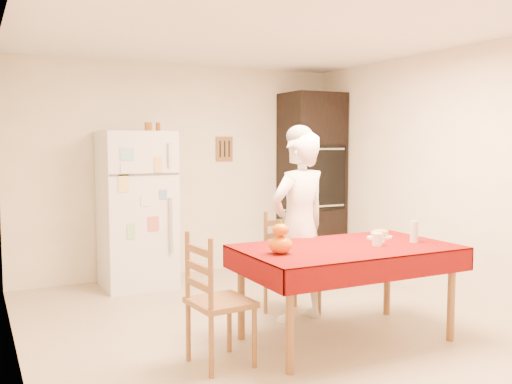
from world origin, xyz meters
TOP-DOWN VIEW (x-y plane):
  - floor at (0.00, 0.00)m, footprint 4.50×4.50m
  - room_shell at (0.00, 0.00)m, footprint 4.02×4.52m
  - refrigerator at (-0.65, 1.88)m, footprint 0.75×0.74m
  - oven_cabinet at (1.63, 1.93)m, footprint 0.70×0.62m
  - dining_table at (0.38, -0.58)m, footprint 1.70×1.00m
  - chair_far at (0.33, 0.26)m, footprint 0.48×0.47m
  - chair_left at (-0.77, -0.60)m, footprint 0.44×0.46m
  - seated_woman at (0.31, 0.03)m, footprint 0.68×0.53m
  - coffee_mug at (0.61, -0.68)m, footprint 0.08×0.08m
  - pumpkin_lower at (-0.24, -0.62)m, footprint 0.18×0.18m
  - pumpkin_upper at (-0.24, -0.62)m, footprint 0.12×0.12m
  - wine_glass at (0.98, -0.68)m, footprint 0.07×0.07m
  - bread_plate at (0.84, -0.42)m, footprint 0.24×0.24m
  - bread_loaf at (0.84, -0.42)m, footprint 0.18×0.10m
  - spice_jar_left at (-0.51, 1.93)m, footprint 0.05×0.05m
  - spice_jar_mid at (-0.47, 1.93)m, footprint 0.05×0.05m
  - spice_jar_right at (-0.38, 1.93)m, footprint 0.05×0.05m

SIDE VIEW (x-z plane):
  - floor at x=0.00m, z-range 0.00..0.00m
  - chair_far at x=0.33m, z-range 0.03..0.98m
  - chair_left at x=-0.77m, z-range 0.03..0.98m
  - dining_table at x=0.38m, z-range 0.31..1.07m
  - bread_plate at x=0.84m, z-range 0.76..0.78m
  - bread_loaf at x=0.84m, z-range 0.78..0.84m
  - coffee_mug at x=0.61m, z-range 0.76..0.86m
  - pumpkin_lower at x=-0.24m, z-range 0.76..0.89m
  - seated_woman at x=0.31m, z-range 0.00..1.67m
  - wine_glass at x=0.98m, z-range 0.76..0.94m
  - refrigerator at x=-0.65m, z-range 0.00..1.70m
  - pumpkin_upper at x=-0.24m, z-range 0.89..0.99m
  - oven_cabinet at x=1.63m, z-range 0.00..2.20m
  - room_shell at x=0.00m, z-range 0.37..2.88m
  - spice_jar_left at x=-0.51m, z-range 1.70..1.80m
  - spice_jar_mid at x=-0.47m, z-range 1.70..1.80m
  - spice_jar_right at x=-0.38m, z-range 1.70..1.80m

